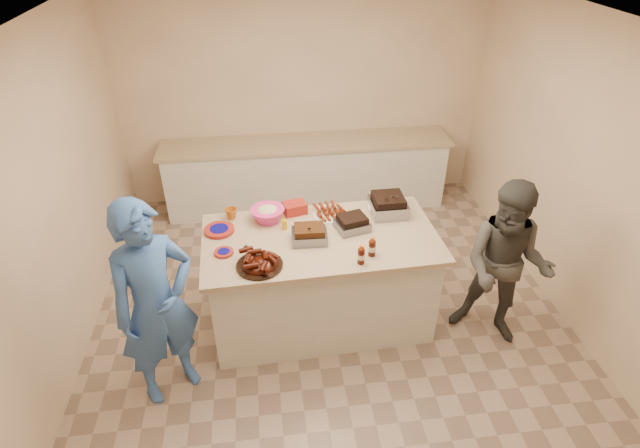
{
  "coord_description": "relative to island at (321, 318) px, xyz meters",
  "views": [
    {
      "loc": [
        -0.55,
        -3.5,
        3.42
      ],
      "look_at": [
        -0.1,
        0.07,
        1.07
      ],
      "focal_mm": 28.0,
      "sensor_mm": 36.0,
      "label": 1
    }
  ],
  "objects": [
    {
      "name": "bbq_bottle_a",
      "position": [
        0.27,
        -0.41,
        0.97
      ],
      "size": [
        0.06,
        0.06,
        0.17
      ],
      "primitive_type": "cylinder",
      "rotation": [
        0.0,
        0.0,
        0.04
      ],
      "color": "#391109",
      "rests_on": "island"
    },
    {
      "name": "bbq_bottle_b",
      "position": [
        0.38,
        -0.32,
        0.97
      ],
      "size": [
        0.06,
        0.06,
        0.18
      ],
      "primitive_type": "cylinder",
      "rotation": [
        0.0,
        0.0,
        0.04
      ],
      "color": "#391109",
      "rests_on": "island"
    },
    {
      "name": "plate_stack_small",
      "position": [
        -0.82,
        -0.14,
        0.97
      ],
      "size": [
        0.17,
        0.17,
        0.02
      ],
      "primitive_type": "cylinder",
      "rotation": [
        0.0,
        0.0,
        0.04
      ],
      "color": "maroon",
      "rests_on": "island"
    },
    {
      "name": "rib_platter",
      "position": [
        -0.54,
        -0.35,
        0.97
      ],
      "size": [
        0.48,
        0.48,
        0.15
      ],
      "primitive_type": null,
      "rotation": [
        0.0,
        0.0,
        0.35
      ],
      "color": "#400E04",
      "rests_on": "island"
    },
    {
      "name": "guest_blue",
      "position": [
        -1.32,
        -0.62,
        0.0
      ],
      "size": [
        1.51,
        1.84,
        0.42
      ],
      "primitive_type": "imported",
      "rotation": [
        0.0,
        0.0,
        0.58
      ],
      "color": "#3B67BA",
      "rests_on": "ground"
    },
    {
      "name": "pulled_pork_tray",
      "position": [
        -0.1,
        -0.05,
        0.97
      ],
      "size": [
        0.3,
        0.23,
        0.09
      ],
      "primitive_type": "cube",
      "rotation": [
        0.0,
        0.0,
        -0.03
      ],
      "color": "#47230F",
      "rests_on": "island"
    },
    {
      "name": "roasting_pan",
      "position": [
        0.66,
        0.3,
        0.97
      ],
      "size": [
        0.32,
        0.32,
        0.13
      ],
      "primitive_type": "cube",
      "rotation": [
        0.0,
        0.0,
        0.01
      ],
      "color": "gray",
      "rests_on": "island"
    },
    {
      "name": "sauce_bowl",
      "position": [
        -0.0,
        0.13,
        0.97
      ],
      "size": [
        0.14,
        0.05,
        0.14
      ],
      "primitive_type": "imported",
      "rotation": [
        0.0,
        0.0,
        0.04
      ],
      "color": "silver",
      "rests_on": "island"
    },
    {
      "name": "guest_gray",
      "position": [
        1.55,
        -0.38,
        0.0
      ],
      "size": [
        1.5,
        1.74,
        0.6
      ],
      "primitive_type": "imported",
      "rotation": [
        0.0,
        0.0,
        -0.57
      ],
      "color": "#494742",
      "rests_on": "ground"
    },
    {
      "name": "island",
      "position": [
        0.0,
        0.0,
        0.0
      ],
      "size": [
        2.08,
        1.16,
        0.97
      ],
      "primitive_type": null,
      "rotation": [
        0.0,
        0.0,
        0.04
      ],
      "color": "silver",
      "rests_on": "ground"
    },
    {
      "name": "brisket_tray",
      "position": [
        0.29,
        0.08,
        0.97
      ],
      "size": [
        0.32,
        0.29,
        0.08
      ],
      "primitive_type": "cube",
      "rotation": [
        0.0,
        0.0,
        0.25
      ],
      "color": "black",
      "rests_on": "island"
    },
    {
      "name": "plate_stack_large",
      "position": [
        -0.87,
        0.19,
        0.97
      ],
      "size": [
        0.27,
        0.27,
        0.03
      ],
      "primitive_type": "cylinder",
      "rotation": [
        0.0,
        0.0,
        0.04
      ],
      "color": "maroon",
      "rests_on": "island"
    },
    {
      "name": "sausage_plate",
      "position": [
        0.13,
        0.34,
        0.97
      ],
      "size": [
        0.4,
        0.4,
        0.05
      ],
      "primitive_type": "cylinder",
      "rotation": [
        0.0,
        0.0,
        0.25
      ],
      "color": "silver",
      "rests_on": "island"
    },
    {
      "name": "plastic_cup",
      "position": [
        -0.77,
        0.4,
        0.97
      ],
      "size": [
        0.11,
        0.11,
        0.11
      ],
      "primitive_type": "imported",
      "rotation": [
        0.0,
        0.0,
        0.04
      ],
      "color": "#AD5912",
      "rests_on": "island"
    },
    {
      "name": "back_counter",
      "position": [
        0.1,
        2.18,
        0.45
      ],
      "size": [
        3.6,
        0.64,
        0.9
      ],
      "primitive_type": null,
      "color": "silver",
      "rests_on": "ground"
    },
    {
      "name": "mac_cheese_dish",
      "position": [
        0.63,
        0.38,
        0.97
      ],
      "size": [
        0.28,
        0.22,
        0.07
      ],
      "primitive_type": "cube",
      "rotation": [
        0.0,
        0.0,
        -0.11
      ],
      "color": "orange",
      "rests_on": "island"
    },
    {
      "name": "mustard_bottle",
      "position": [
        -0.3,
        0.16,
        0.97
      ],
      "size": [
        0.05,
        0.05,
        0.12
      ],
      "primitive_type": "cylinder",
      "rotation": [
        0.0,
        0.0,
        0.04
      ],
      "color": "#FCAF03",
      "rests_on": "island"
    },
    {
      "name": "basket_stack",
      "position": [
        -0.19,
        0.43,
        0.97
      ],
      "size": [
        0.24,
        0.2,
        0.1
      ],
      "primitive_type": "cube",
      "rotation": [
        0.0,
        0.0,
        0.24
      ],
      "color": "maroon",
      "rests_on": "island"
    },
    {
      "name": "coleslaw_bowl",
      "position": [
        -0.44,
        0.32,
        0.97
      ],
      "size": [
        0.32,
        0.32,
        0.21
      ],
      "primitive_type": null,
      "rotation": [
        0.0,
        0.0,
        0.04
      ],
      "color": "#E42C81",
      "rests_on": "island"
    },
    {
      "name": "room",
      "position": [
        0.1,
        -0.02,
        0.0
      ],
      "size": [
        4.5,
        5.0,
        2.7
      ],
      "primitive_type": null,
      "color": "beige",
      "rests_on": "ground"
    }
  ]
}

